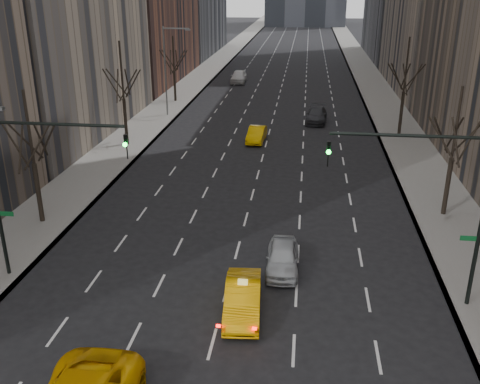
% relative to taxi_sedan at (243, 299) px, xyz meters
% --- Properties ---
extents(sidewalk_left, '(4.50, 320.00, 0.15)m').
position_rel_taxi_sedan_xyz_m(sidewalk_left, '(-13.21, 59.71, -0.64)').
color(sidewalk_left, slate).
rests_on(sidewalk_left, ground).
extents(sidewalk_right, '(4.50, 320.00, 0.15)m').
position_rel_taxi_sedan_xyz_m(sidewalk_right, '(11.29, 59.71, -0.64)').
color(sidewalk_right, slate).
rests_on(sidewalk_right, ground).
extents(tree_lw_b, '(3.36, 3.50, 7.82)m').
position_rel_taxi_sedan_xyz_m(tree_lw_b, '(-12.96, 7.71, 3.00)').
color(tree_lw_b, black).
rests_on(tree_lw_b, ground).
extents(tree_lw_c, '(3.36, 3.50, 8.74)m').
position_rel_taxi_sedan_xyz_m(tree_lw_c, '(-12.96, 23.71, 3.32)').
color(tree_lw_c, black).
rests_on(tree_lw_c, ground).
extents(tree_lw_d, '(3.36, 3.50, 7.36)m').
position_rel_taxi_sedan_xyz_m(tree_lw_d, '(-12.96, 41.71, 2.85)').
color(tree_lw_d, black).
rests_on(tree_lw_d, ground).
extents(tree_rw_b, '(3.36, 3.50, 7.82)m').
position_rel_taxi_sedan_xyz_m(tree_rw_b, '(11.04, 11.71, 3.00)').
color(tree_rw_b, black).
rests_on(tree_rw_b, ground).
extents(tree_rw_c, '(3.36, 3.50, 8.74)m').
position_rel_taxi_sedan_xyz_m(tree_rw_c, '(11.04, 29.71, 3.32)').
color(tree_rw_c, black).
rests_on(tree_rw_c, ground).
extents(traffic_mast_left, '(6.69, 0.39, 8.00)m').
position_rel_taxi_sedan_xyz_m(traffic_mast_left, '(-10.07, 1.71, 4.77)').
color(traffic_mast_left, black).
rests_on(traffic_mast_left, ground).
extents(traffic_mast_right, '(6.69, 0.39, 8.00)m').
position_rel_taxi_sedan_xyz_m(traffic_mast_right, '(8.15, 1.71, 4.77)').
color(traffic_mast_right, black).
rests_on(traffic_mast_right, ground).
extents(streetlight_far, '(2.83, 0.22, 9.00)m').
position_rel_taxi_sedan_xyz_m(streetlight_far, '(-11.80, 34.71, 4.90)').
color(streetlight_far, slate).
rests_on(streetlight_far, ground).
extents(taxi_sedan, '(1.84, 4.45, 1.43)m').
position_rel_taxi_sedan_xyz_m(taxi_sedan, '(0.00, 0.00, 0.00)').
color(taxi_sedan, '#FFAE05').
rests_on(taxi_sedan, ground).
extents(silver_sedan_ahead, '(1.66, 4.01, 1.36)m').
position_rel_taxi_sedan_xyz_m(silver_sedan_ahead, '(1.53, 3.95, -0.04)').
color(silver_sedan_ahead, '#AEB2B7').
rests_on(silver_sedan_ahead, ground).
extents(far_taxi, '(1.63, 4.11, 1.33)m').
position_rel_taxi_sedan_xyz_m(far_taxi, '(-1.87, 26.38, -0.05)').
color(far_taxi, '#F9B905').
rests_on(far_taxi, ground).
extents(far_suv_grey, '(2.34, 5.07, 1.43)m').
position_rel_taxi_sedan_xyz_m(far_suv_grey, '(3.49, 34.11, 0.00)').
color(far_suv_grey, '#2A2B2F').
rests_on(far_suv_grey, ground).
extents(far_car_white, '(2.07, 5.00, 1.70)m').
position_rel_taxi_sedan_xyz_m(far_car_white, '(-7.09, 55.10, 0.13)').
color(far_car_white, white).
rests_on(far_car_white, ground).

